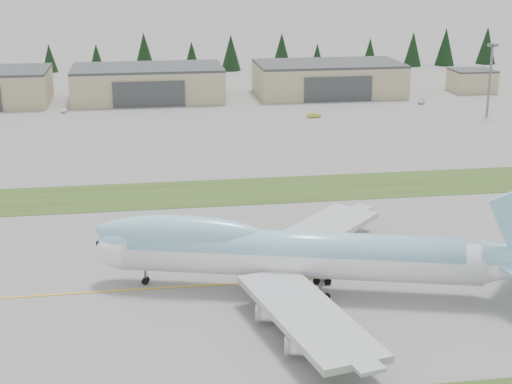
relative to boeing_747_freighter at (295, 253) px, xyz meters
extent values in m
plane|color=slate|center=(-2.23, 3.83, -5.79)|extent=(7000.00, 7000.00, 0.00)
cube|color=#35491A|center=(-2.23, 48.83, -5.79)|extent=(400.00, 18.00, 0.08)
cube|color=gold|center=(-2.23, 3.83, -5.79)|extent=(400.00, 0.40, 0.02)
cylinder|color=white|center=(0.64, -0.18, -0.57)|extent=(50.15, 19.09, 5.85)
cylinder|color=#8ACAE3|center=(-0.23, 0.06, 0.51)|extent=(46.56, 17.70, 5.40)
ellipsoid|color=white|center=(-23.66, 6.55, -0.57)|extent=(10.59, 8.14, 5.85)
ellipsoid|color=#8ACAE3|center=(-23.66, 6.55, 0.51)|extent=(8.87, 6.87, 4.96)
ellipsoid|color=#8ACAE3|center=(-15.85, 4.39, 2.22)|extent=(25.28, 11.42, 5.40)
cube|color=#0C1433|center=(-26.69, 7.39, 0.60)|extent=(2.48, 2.77, 1.17)
cube|color=#ADB0B6|center=(6.34, 13.66, -2.19)|extent=(24.79, 25.49, 0.90)
cube|color=#ADB0B6|center=(-1.59, -14.98, -2.19)|extent=(14.21, 28.22, 0.90)
cylinder|color=white|center=(1.39, 11.29, -3.90)|extent=(5.11, 3.42, 2.25)
cylinder|color=white|center=(7.87, 18.19, -3.90)|extent=(5.11, 3.42, 2.25)
cylinder|color=white|center=(-4.62, -10.40, -3.90)|extent=(5.11, 3.42, 2.25)
cylinder|color=white|center=(-2.60, -19.65, -3.90)|extent=(5.11, 3.42, 2.25)
cylinder|color=slate|center=(-21.05, 5.83, -4.71)|extent=(0.49, 0.49, 2.16)
cylinder|color=slate|center=(0.06, 2.79, -4.62)|extent=(0.62, 0.62, 2.34)
cylinder|color=slate|center=(-1.38, -2.42, -4.62)|extent=(0.62, 0.62, 2.34)
cylinder|color=slate|center=(4.40, 1.59, -4.62)|extent=(0.62, 0.62, 2.34)
cylinder|color=slate|center=(2.96, -3.62, -4.62)|extent=(0.62, 0.62, 2.34)
cylinder|color=black|center=(-21.15, 5.48, -5.29)|extent=(1.04, 0.57, 0.99)
cylinder|color=black|center=(-20.96, 6.18, -5.29)|extent=(1.04, 0.57, 0.99)
cylinder|color=black|center=(0.06, 2.79, -5.25)|extent=(1.16, 0.72, 1.08)
cylinder|color=black|center=(-1.38, -2.42, -5.25)|extent=(1.16, 0.72, 1.08)
cylinder|color=black|center=(4.40, 1.59, -5.25)|extent=(1.16, 0.72, 1.08)
cylinder|color=black|center=(2.96, -3.62, -5.25)|extent=(1.16, 0.72, 1.08)
cube|color=tan|center=(-17.23, 153.83, -0.79)|extent=(48.00, 26.00, 10.00)
cube|color=#36393B|center=(-17.23, 153.83, 4.61)|extent=(48.00, 26.00, 0.80)
cube|color=#36393B|center=(-17.23, 140.53, -1.79)|extent=(22.08, 0.60, 8.00)
cube|color=tan|center=(42.77, 153.83, -0.79)|extent=(48.00, 26.00, 10.00)
cube|color=#36393B|center=(42.77, 153.83, 4.61)|extent=(48.00, 26.00, 0.80)
cube|color=#36393B|center=(42.77, 140.53, -1.79)|extent=(22.08, 0.60, 8.00)
cube|color=tan|center=(92.77, 151.83, -2.29)|extent=(14.00, 12.00, 7.00)
cube|color=#36393B|center=(92.77, 151.83, 1.51)|extent=(14.00, 12.00, 0.60)
cylinder|color=slate|center=(79.86, 111.23, 4.36)|extent=(0.70, 0.70, 20.29)
cube|color=slate|center=(79.86, 111.23, 14.90)|extent=(3.20, 3.20, 0.80)
imported|color=white|center=(-42.59, 136.35, -5.79)|extent=(2.13, 4.11, 1.34)
imported|color=#A4B12C|center=(29.64, 117.63, -5.79)|extent=(4.06, 1.47, 1.33)
imported|color=silver|center=(68.10, 133.40, -5.79)|extent=(3.44, 4.45, 1.20)
cone|color=black|center=(-54.35, 219.71, -0.18)|extent=(6.28, 6.28, 11.21)
cone|color=black|center=(-35.87, 215.40, -0.11)|extent=(6.36, 6.36, 11.36)
cone|color=black|center=(-17.15, 214.24, 2.00)|extent=(8.72, 8.72, 15.58)
cone|color=black|center=(1.45, 212.49, 0.22)|extent=(6.73, 6.73, 12.01)
cone|color=black|center=(17.20, 212.87, 1.43)|extent=(8.08, 8.08, 14.44)
cone|color=black|center=(39.07, 219.09, 1.29)|extent=(7.93, 7.93, 14.16)
cone|color=black|center=(52.58, 212.51, -0.65)|extent=(5.76, 5.76, 10.28)
cone|color=black|center=(76.24, 217.36, 0.00)|extent=(6.49, 6.49, 11.58)
cone|color=black|center=(93.60, 213.79, 1.30)|extent=(7.94, 7.94, 14.18)
cone|color=black|center=(107.78, 213.90, 2.00)|extent=(8.72, 8.72, 15.57)
cone|color=black|center=(127.03, 215.98, 2.01)|extent=(8.73, 8.73, 15.59)
camera|label=1|loc=(-21.26, -100.85, 41.02)|focal=55.00mm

